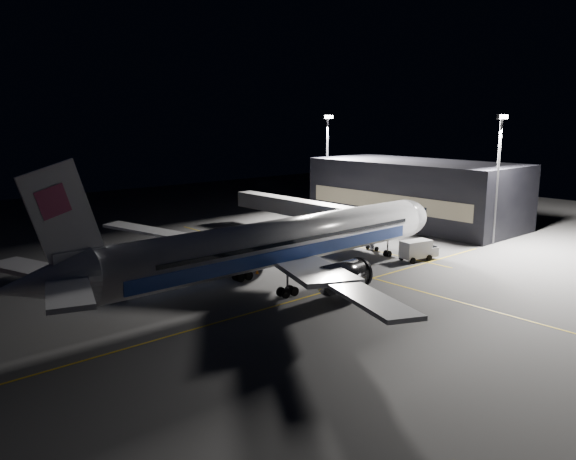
% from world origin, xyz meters
% --- Properties ---
extents(ground, '(200.00, 200.00, 0.00)m').
position_xyz_m(ground, '(0.00, 0.00, 0.00)').
color(ground, '#4C4C4F').
rests_on(ground, ground).
extents(guide_line_main, '(0.25, 80.00, 0.01)m').
position_xyz_m(guide_line_main, '(10.00, 0.00, 0.01)').
color(guide_line_main, gold).
rests_on(guide_line_main, ground).
extents(guide_line_cross, '(70.00, 0.25, 0.01)m').
position_xyz_m(guide_line_cross, '(0.00, -6.00, 0.01)').
color(guide_line_cross, gold).
rests_on(guide_line_cross, ground).
extents(guide_line_side, '(0.25, 40.00, 0.01)m').
position_xyz_m(guide_line_side, '(22.00, 10.00, 0.01)').
color(guide_line_side, gold).
rests_on(guide_line_side, ground).
extents(airliner, '(61.48, 54.22, 16.64)m').
position_xyz_m(airliner, '(-1.08, 0.00, 5.16)').
color(airliner, silver).
rests_on(airliner, ground).
extents(terminal, '(18.12, 40.00, 12.00)m').
position_xyz_m(terminal, '(45.98, 14.00, 6.00)').
color(terminal, black).
rests_on(terminal, ground).
extents(jet_bridge, '(3.60, 34.40, 6.30)m').
position_xyz_m(jet_bridge, '(22.00, 18.06, 4.58)').
color(jet_bridge, '#B2B2B7').
rests_on(jet_bridge, ground).
extents(floodlight_mast_north, '(2.40, 0.68, 20.70)m').
position_xyz_m(floodlight_mast_north, '(40.00, 31.99, 12.37)').
color(floodlight_mast_north, '#59595E').
rests_on(floodlight_mast_north, ground).
extents(floodlight_mast_south, '(2.40, 0.67, 20.70)m').
position_xyz_m(floodlight_mast_south, '(40.00, -6.01, 12.37)').
color(floodlight_mast_south, '#59595E').
rests_on(floodlight_mast_south, ground).
extents(service_truck, '(6.11, 3.37, 2.96)m').
position_xyz_m(service_truck, '(22.11, -4.29, 1.58)').
color(service_truck, silver).
rests_on(service_truck, ground).
extents(baggage_tug, '(2.27, 1.93, 1.49)m').
position_xyz_m(baggage_tug, '(-9.46, 18.40, 0.69)').
color(baggage_tug, black).
rests_on(baggage_tug, ground).
extents(safety_cone_a, '(0.42, 0.42, 0.63)m').
position_xyz_m(safety_cone_a, '(5.16, 4.00, 0.31)').
color(safety_cone_a, orange).
rests_on(safety_cone_a, ground).
extents(safety_cone_b, '(0.36, 0.36, 0.53)m').
position_xyz_m(safety_cone_b, '(-2.48, 14.00, 0.27)').
color(safety_cone_b, orange).
rests_on(safety_cone_b, ground).
extents(safety_cone_c, '(0.45, 0.45, 0.68)m').
position_xyz_m(safety_cone_c, '(0.25, 5.45, 0.34)').
color(safety_cone_c, orange).
rests_on(safety_cone_c, ground).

